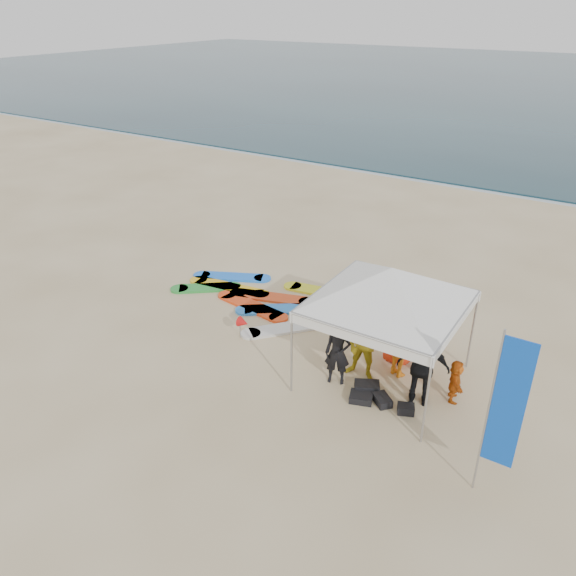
% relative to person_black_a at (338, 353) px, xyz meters
% --- Properties ---
extents(ground, '(120.00, 120.00, 0.00)m').
position_rel_person_black_a_xyz_m(ground, '(-1.85, -1.16, -0.80)').
color(ground, beige).
rests_on(ground, ground).
extents(shoreline_foam, '(160.00, 1.20, 0.01)m').
position_rel_person_black_a_xyz_m(shoreline_foam, '(-1.85, 17.04, -0.79)').
color(shoreline_foam, silver).
rests_on(shoreline_foam, ground).
extents(person_black_a, '(0.68, 0.56, 1.60)m').
position_rel_person_black_a_xyz_m(person_black_a, '(0.00, 0.00, 0.00)').
color(person_black_a, black).
rests_on(person_black_a, ground).
extents(person_yellow, '(0.93, 0.74, 1.85)m').
position_rel_person_black_a_xyz_m(person_yellow, '(0.44, 0.46, 0.13)').
color(person_yellow, gold).
rests_on(person_yellow, ground).
extents(person_orange_a, '(1.22, 0.98, 1.65)m').
position_rel_person_black_a_xyz_m(person_orange_a, '(1.11, 1.04, 0.02)').
color(person_orange_a, orange).
rests_on(person_orange_a, ground).
extents(person_black_b, '(1.19, 0.73, 1.90)m').
position_rel_person_black_a_xyz_m(person_black_b, '(1.90, 0.29, 0.15)').
color(person_black_b, black).
rests_on(person_black_b, ground).
extents(person_orange_b, '(1.01, 0.76, 1.87)m').
position_rel_person_black_a_xyz_m(person_orange_b, '(0.86, 1.55, 0.14)').
color(person_orange_b, '#FF3916').
rests_on(person_orange_b, ground).
extents(person_seated, '(0.58, 0.98, 1.01)m').
position_rel_person_black_a_xyz_m(person_seated, '(2.50, 0.79, -0.29)').
color(person_seated, '#C65611').
rests_on(person_seated, ground).
extents(canopy_tent, '(4.35, 4.35, 3.28)m').
position_rel_person_black_a_xyz_m(canopy_tent, '(0.85, 0.67, 2.06)').
color(canopy_tent, '#A5A5A8').
rests_on(canopy_tent, ground).
extents(feather_flag, '(0.57, 0.04, 3.37)m').
position_rel_person_black_a_xyz_m(feather_flag, '(3.86, -1.50, 1.18)').
color(feather_flag, '#A5A5A8').
rests_on(feather_flag, ground).
extents(marker_pennant, '(0.28, 0.28, 0.64)m').
position_rel_person_black_a_xyz_m(marker_pennant, '(-2.91, 0.32, -0.30)').
color(marker_pennant, '#A5A5A8').
rests_on(marker_pennant, ground).
extents(gear_pile, '(1.58, 0.92, 0.22)m').
position_rel_person_black_a_xyz_m(gear_pile, '(1.03, -0.14, -0.70)').
color(gear_pile, black).
rests_on(gear_pile, ground).
extents(surfboard_spread, '(5.08, 3.73, 0.07)m').
position_rel_person_black_a_xyz_m(surfboard_spread, '(-3.80, 2.39, -0.76)').
color(surfboard_spread, silver).
rests_on(surfboard_spread, ground).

